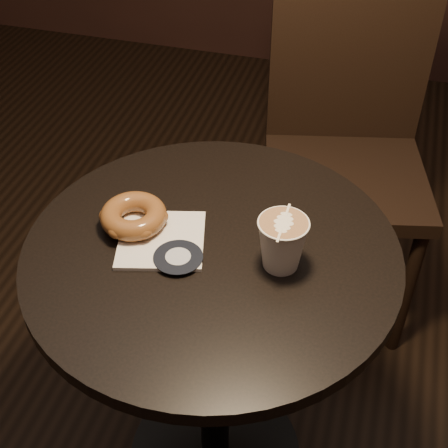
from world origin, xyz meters
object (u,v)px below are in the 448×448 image
object	(u,v)px
cafe_table	(213,318)
pastry_bag	(161,240)
chair	(347,121)
doughnut	(134,216)
latte_cup	(282,244)

from	to	relation	value
cafe_table	pastry_bag	distance (m)	0.22
chair	pastry_bag	bearing A→B (deg)	-123.09
cafe_table	pastry_bag	world-z (taller)	pastry_bag
cafe_table	chair	xyz separation A→B (m)	(0.17, 0.73, 0.07)
doughnut	latte_cup	bearing A→B (deg)	-4.32
cafe_table	latte_cup	world-z (taller)	latte_cup
chair	pastry_bag	size ratio (longest dim) A/B	7.04
latte_cup	cafe_table	bearing A→B (deg)	176.14
cafe_table	doughnut	xyz separation A→B (m)	(-0.16, 0.01, 0.23)
chair	cafe_table	bearing A→B (deg)	-116.54
latte_cup	doughnut	bearing A→B (deg)	175.68
cafe_table	latte_cup	distance (m)	0.28
pastry_bag	doughnut	size ratio (longest dim) A/B	1.25
cafe_table	chair	size ratio (longest dim) A/B	0.68
pastry_bag	doughnut	bearing A→B (deg)	144.41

